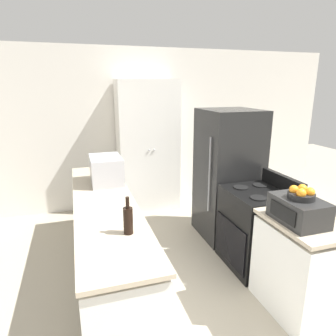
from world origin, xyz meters
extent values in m
cube|color=silver|center=(0.00, 3.49, 1.30)|extent=(7.00, 0.06, 2.60)
cube|color=silver|center=(-0.81, 1.46, 0.41)|extent=(0.58, 2.67, 0.82)
cube|color=#B7A88E|center=(-0.81, 1.46, 0.87)|extent=(0.60, 2.73, 0.04)
cube|color=silver|center=(0.81, 0.47, 0.41)|extent=(0.58, 0.73, 0.82)
cube|color=#B7A88E|center=(0.81, 0.47, 0.87)|extent=(0.60, 0.75, 0.04)
cube|color=white|center=(0.07, 3.21, 1.05)|extent=(0.96, 0.47, 2.10)
sphere|color=#B2B2B7|center=(0.03, 2.96, 1.05)|extent=(0.03, 0.03, 0.03)
sphere|color=#B2B2B7|center=(0.11, 2.96, 1.05)|extent=(0.03, 0.03, 0.03)
cube|color=black|center=(0.83, 1.22, 0.45)|extent=(0.64, 0.71, 0.89)
cube|color=black|center=(0.51, 1.22, 0.33)|extent=(0.02, 0.63, 0.49)
cube|color=black|center=(1.12, 1.22, 0.97)|extent=(0.06, 0.68, 0.16)
cylinder|color=black|center=(0.71, 1.05, 0.90)|extent=(0.17, 0.17, 0.01)
cylinder|color=black|center=(0.71, 1.39, 0.90)|extent=(0.17, 0.17, 0.01)
cylinder|color=black|center=(0.96, 1.05, 0.90)|extent=(0.17, 0.17, 0.01)
cylinder|color=black|center=(0.96, 1.39, 0.90)|extent=(0.17, 0.17, 0.01)
cube|color=black|center=(0.87, 1.99, 0.86)|extent=(0.70, 0.75, 1.72)
cylinder|color=gray|center=(0.50, 1.79, 0.95)|extent=(0.02, 0.02, 0.95)
cube|color=#B2B2B7|center=(-0.72, 2.05, 1.05)|extent=(0.36, 0.50, 0.31)
cube|color=black|center=(-0.54, 2.01, 1.05)|extent=(0.01, 0.31, 0.23)
cylinder|color=black|center=(-0.70, 0.71, 1.00)|extent=(0.08, 0.08, 0.21)
cylinder|color=black|center=(-0.70, 0.71, 1.15)|extent=(0.03, 0.03, 0.09)
cube|color=black|center=(0.70, 0.48, 1.00)|extent=(0.32, 0.45, 0.22)
cube|color=black|center=(0.54, 0.48, 1.00)|extent=(0.01, 0.31, 0.13)
cylinder|color=black|center=(0.70, 0.47, 1.13)|extent=(0.22, 0.22, 0.05)
sphere|color=orange|center=(0.75, 0.51, 1.18)|extent=(0.08, 0.08, 0.08)
sphere|color=orange|center=(0.66, 0.51, 1.18)|extent=(0.08, 0.08, 0.08)
sphere|color=orange|center=(0.66, 0.43, 1.18)|extent=(0.08, 0.08, 0.08)
sphere|color=orange|center=(0.75, 0.43, 1.18)|extent=(0.08, 0.08, 0.08)
camera|label=1|loc=(-1.05, -1.41, 2.02)|focal=32.00mm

